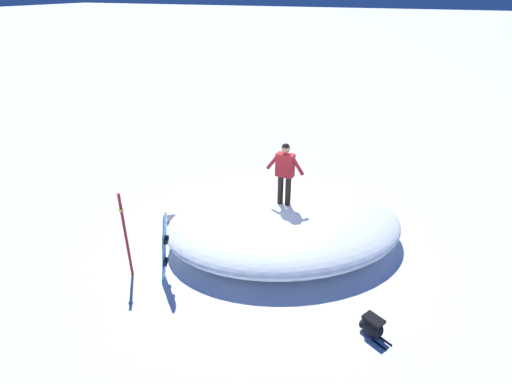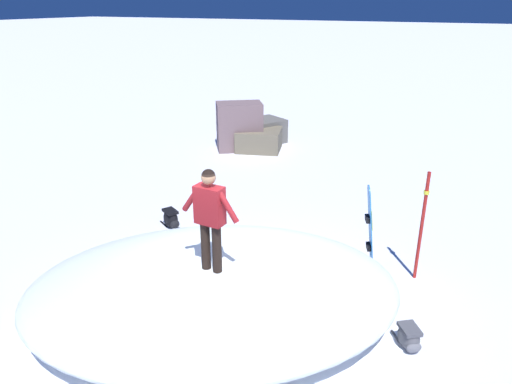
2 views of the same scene
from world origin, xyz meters
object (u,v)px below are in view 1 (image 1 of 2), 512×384
Objects in this scene: trail_marker_pole at (126,235)px; snowboarder_standing at (285,170)px; backpack_far at (173,223)px; backpack_near at (372,326)px; snowboard_primary_upright at (165,247)px.

snowboarder_standing is at bearing -43.26° from trail_marker_pole.
backpack_far is 2.20m from trail_marker_pole.
backpack_near reaches higher than backpack_far.
snowboard_primary_upright is 4.40m from backpack_near.
trail_marker_pole is at bearing 93.18° from backpack_near.
backpack_near is at bearing -88.16° from snowboard_primary_upright.
backpack_far is (-0.78, 2.83, -1.72)m from snowboarder_standing.
snowboarder_standing reaches higher than trail_marker_pole.
backpack_near is (-2.48, -2.61, -1.68)m from snowboarder_standing.
backpack_near is 5.70m from backpack_far.
trail_marker_pole is (-2.77, 2.60, -0.83)m from snowboarder_standing.
snowboarder_standing is 3.41m from backpack_far.
snowboard_primary_upright is at bearing -149.29° from backpack_far.
backpack_near is at bearing -133.51° from snowboarder_standing.
snowboard_primary_upright reaches higher than backpack_far.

